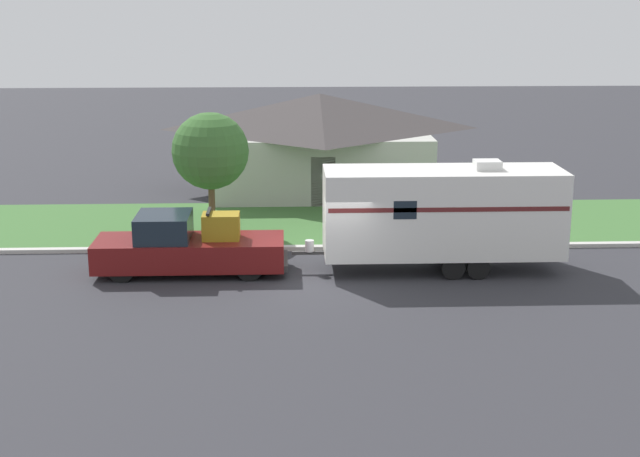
# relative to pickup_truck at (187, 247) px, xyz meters

# --- Properties ---
(ground_plane) EXTENTS (120.00, 120.00, 0.00)m
(ground_plane) POSITION_rel_pickup_truck_xyz_m (4.44, -1.29, -0.84)
(ground_plane) COLOR #2D2D33
(curb_strip) EXTENTS (80.00, 0.30, 0.14)m
(curb_strip) POSITION_rel_pickup_truck_xyz_m (4.44, 2.46, -0.77)
(curb_strip) COLOR beige
(curb_strip) RESTS_ON ground_plane
(lawn_strip) EXTENTS (80.00, 7.00, 0.03)m
(lawn_strip) POSITION_rel_pickup_truck_xyz_m (4.44, 6.11, -0.83)
(lawn_strip) COLOR #3D6B33
(lawn_strip) RESTS_ON ground_plane
(house_across_street) EXTENTS (10.09, 8.00, 4.28)m
(house_across_street) POSITION_rel_pickup_truck_xyz_m (4.64, 12.51, 1.38)
(house_across_street) COLOR #B2B2A8
(house_across_street) RESTS_ON ground_plane
(pickup_truck) EXTENTS (6.02, 2.03, 2.03)m
(pickup_truck) POSITION_rel_pickup_truck_xyz_m (0.00, 0.00, 0.00)
(pickup_truck) COLOR black
(pickup_truck) RESTS_ON ground_plane
(travel_trailer) EXTENTS (8.48, 2.27, 3.53)m
(travel_trailer) POSITION_rel_pickup_truck_xyz_m (8.03, -0.00, 1.05)
(travel_trailer) COLOR black
(travel_trailer) RESTS_ON ground_plane
(mailbox) EXTENTS (0.48, 0.20, 1.33)m
(mailbox) POSITION_rel_pickup_truck_xyz_m (10.82, 3.50, 0.18)
(mailbox) COLOR brown
(mailbox) RESTS_ON ground_plane
(tree_in_yard) EXTENTS (2.79, 2.79, 4.44)m
(tree_in_yard) POSITION_rel_pickup_truck_xyz_m (0.39, 4.93, 2.19)
(tree_in_yard) COLOR brown
(tree_in_yard) RESTS_ON ground_plane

